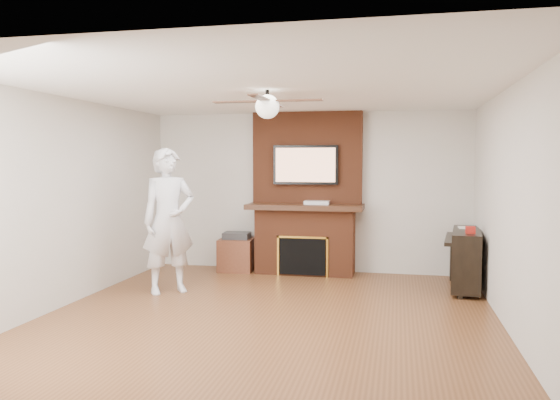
% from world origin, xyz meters
% --- Properties ---
extents(room_shell, '(5.36, 5.86, 2.86)m').
position_xyz_m(room_shell, '(0.00, 0.00, 1.25)').
color(room_shell, brown).
rests_on(room_shell, ground).
extents(fireplace, '(1.78, 0.64, 2.50)m').
position_xyz_m(fireplace, '(0.00, 2.55, 1.00)').
color(fireplace, brown).
rests_on(fireplace, ground).
extents(tv, '(1.00, 0.08, 0.60)m').
position_xyz_m(tv, '(0.00, 2.50, 1.68)').
color(tv, black).
rests_on(tv, fireplace).
extents(ceiling_fan, '(1.21, 1.21, 0.31)m').
position_xyz_m(ceiling_fan, '(-0.00, 0.00, 2.33)').
color(ceiling_fan, black).
rests_on(ceiling_fan, room_shell).
extents(person, '(0.83, 0.81, 1.91)m').
position_xyz_m(person, '(-1.55, 0.89, 0.95)').
color(person, silver).
rests_on(person, ground).
extents(side_table, '(0.56, 0.56, 0.61)m').
position_xyz_m(side_table, '(-1.10, 2.48, 0.28)').
color(side_table, '#562918').
rests_on(side_table, ground).
extents(piano, '(0.59, 1.27, 0.90)m').
position_xyz_m(piano, '(2.30, 1.89, 0.43)').
color(piano, black).
rests_on(piano, ground).
extents(cable_box, '(0.38, 0.22, 0.05)m').
position_xyz_m(cable_box, '(0.19, 2.45, 1.11)').
color(cable_box, silver).
rests_on(cable_box, fireplace).
extents(candle_orange, '(0.06, 0.06, 0.12)m').
position_xyz_m(candle_orange, '(-0.17, 2.35, 0.06)').
color(candle_orange, '#BA7315').
rests_on(candle_orange, ground).
extents(candle_green, '(0.07, 0.07, 0.10)m').
position_xyz_m(candle_green, '(-0.12, 2.35, 0.05)').
color(candle_green, '#4B7930').
rests_on(candle_green, ground).
extents(candle_cream, '(0.08, 0.08, 0.10)m').
position_xyz_m(candle_cream, '(0.02, 2.34, 0.05)').
color(candle_cream, '#FFE4CA').
rests_on(candle_cream, ground).
extents(candle_blue, '(0.06, 0.06, 0.09)m').
position_xyz_m(candle_blue, '(0.30, 2.32, 0.04)').
color(candle_blue, '#324E96').
rests_on(candle_blue, ground).
extents(candle_green_extra, '(0.07, 0.07, 0.10)m').
position_xyz_m(candle_green_extra, '(0.30, 2.35, 0.05)').
color(candle_green_extra, '#317B69').
rests_on(candle_green_extra, ground).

